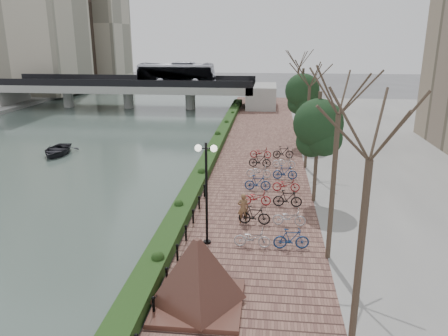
# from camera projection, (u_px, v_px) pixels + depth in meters

# --- Properties ---
(ground) EXTENTS (220.00, 220.00, 0.00)m
(ground) POSITION_uv_depth(u_px,v_px,m) (141.00, 281.00, 18.51)
(ground) COLOR #59595B
(ground) RESTS_ON ground
(river_water) EXTENTS (30.00, 130.00, 0.02)m
(river_water) POSITION_uv_depth(u_px,v_px,m) (67.00, 139.00, 43.81)
(river_water) COLOR #4A5C55
(river_water) RESTS_ON ground
(promenade) EXTENTS (8.00, 75.00, 0.50)m
(promenade) POSITION_uv_depth(u_px,v_px,m) (253.00, 163.00, 34.69)
(promenade) COLOR brown
(promenade) RESTS_ON ground
(hedge) EXTENTS (1.10, 56.00, 0.60)m
(hedge) POSITION_uv_depth(u_px,v_px,m) (214.00, 148.00, 37.25)
(hedge) COLOR #223E16
(hedge) RESTS_ON promenade
(chain_fence) EXTENTS (0.10, 14.10, 0.70)m
(chain_fence) POSITION_uv_depth(u_px,v_px,m) (182.00, 243.00, 20.02)
(chain_fence) COLOR black
(chain_fence) RESTS_ON promenade
(granite_monument) EXTENTS (4.26, 4.26, 2.64)m
(granite_monument) POSITION_uv_depth(u_px,v_px,m) (198.00, 272.00, 15.61)
(granite_monument) COLOR #4F2822
(granite_monument) RESTS_ON promenade
(lamppost) EXTENTS (1.02, 0.32, 4.90)m
(lamppost) POSITION_uv_depth(u_px,v_px,m) (206.00, 172.00, 19.77)
(lamppost) COLOR black
(lamppost) RESTS_ON promenade
(motorcycle) EXTENTS (0.72, 1.68, 1.02)m
(motorcycle) POSITION_uv_depth(u_px,v_px,m) (193.00, 278.00, 16.83)
(motorcycle) COLOR black
(motorcycle) RESTS_ON promenade
(pedestrian) EXTENTS (0.63, 0.45, 1.63)m
(pedestrian) POSITION_uv_depth(u_px,v_px,m) (243.00, 208.00, 22.82)
(pedestrian) COLOR brown
(pedestrian) RESTS_ON promenade
(bicycle_parking) EXTENTS (2.40, 17.32, 1.00)m
(bicycle_parking) POSITION_uv_depth(u_px,v_px,m) (272.00, 184.00, 27.62)
(bicycle_parking) COLOR #AFAFB4
(bicycle_parking) RESTS_ON promenade
(street_trees) EXTENTS (3.20, 37.12, 6.80)m
(street_trees) POSITION_uv_depth(u_px,v_px,m) (311.00, 135.00, 28.70)
(street_trees) COLOR #3C2C24
(street_trees) RESTS_ON promenade
(bridge) EXTENTS (36.00, 10.77, 6.50)m
(bridge) POSITION_uv_depth(u_px,v_px,m) (138.00, 85.00, 61.73)
(bridge) COLOR #A2A39E
(bridge) RESTS_ON ground
(boat) EXTENTS (3.36, 4.41, 0.86)m
(boat) POSITION_uv_depth(u_px,v_px,m) (57.00, 150.00, 37.96)
(boat) COLOR #232328
(boat) RESTS_ON river_water
(far_buildings) EXTENTS (35.00, 38.00, 38.00)m
(far_buildings) POSITION_uv_depth(u_px,v_px,m) (19.00, 1.00, 80.78)
(far_buildings) COLOR #ABA38E
(far_buildings) RESTS_ON far_bank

